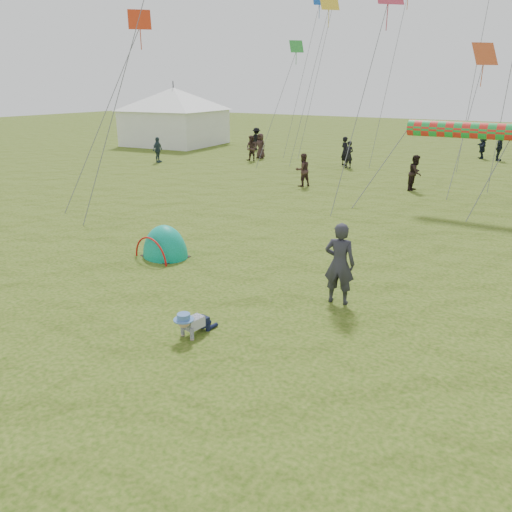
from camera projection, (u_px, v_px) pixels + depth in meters
The scene contains 20 objects.
ground at pixel (181, 325), 10.74m from camera, with size 140.00×140.00×0.00m, color #1F3F07.
crawling_toddler at pixel (192, 323), 10.21m from camera, with size 0.53×0.76×0.58m, color black, non-canonical shape.
popup_tent at pixel (166, 256), 15.02m from camera, with size 1.49×1.23×1.93m, color #057836.
standing_adult at pixel (339, 264), 11.55m from camera, with size 0.71×0.47×1.96m, color #2B2A35.
event_marquee at pixel (175, 114), 41.85m from camera, with size 7.23×7.23×4.97m, color white, non-canonical shape.
crowd_person_0 at pixel (349, 155), 30.50m from camera, with size 0.60×0.39×1.64m, color black.
crowd_person_1 at pixel (252, 148), 33.27m from camera, with size 0.82×0.64×1.68m, color #3F2C29.
crowd_person_2 at pixel (499, 148), 33.34m from camera, with size 1.02×0.42×1.73m, color black.
crowd_person_5 at pixel (482, 147), 34.44m from camera, with size 1.50×0.48×1.62m, color black.
crowd_person_7 at pixel (303, 170), 25.04m from camera, with size 0.80×0.62×1.64m, color #3C2724.
crowd_person_10 at pixel (260, 146), 34.60m from camera, with size 0.83×0.54×1.69m, color #352422.
crowd_person_12 at pixel (345, 151), 31.49m from camera, with size 0.65×0.43×1.79m, color black.
crowd_person_13 at pixel (415, 173), 24.06m from camera, with size 0.83×0.65×1.71m, color black.
crowd_person_14 at pixel (158, 150), 32.74m from camera, with size 0.96×0.40×1.64m, color #2F444B.
crowd_person_15 at pixel (256, 139), 38.85m from camera, with size 1.10×0.63×1.71m, color black.
rainbow_tube_kite at pixel (497, 131), 18.97m from camera, with size 0.64×0.64×6.69m, color red.
diamond_kite_2 at pixel (329, 1), 32.12m from camera, with size 1.23×1.23×0.00m, color yellow.
diamond_kite_3 at pixel (296, 46), 32.26m from camera, with size 0.88×0.88×0.00m, color green.
diamond_kite_6 at pixel (139, 19), 21.55m from camera, with size 0.97×0.97×0.00m, color red.
diamond_kite_7 at pixel (485, 54), 24.31m from camera, with size 1.22×1.22×0.00m, color #D35324.
Camera 1 is at (6.45, -7.37, 4.92)m, focal length 35.00 mm.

